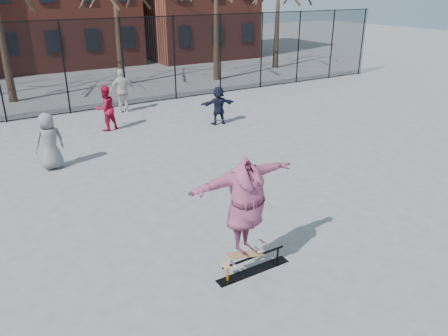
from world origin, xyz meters
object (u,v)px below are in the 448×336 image
skater (246,211)px  bystander_grey (50,141)px  bystander_red (106,108)px  bystander_navy (218,105)px  bystander_white (123,91)px  skateboard (245,257)px  skate_rail (253,265)px

skater → bystander_grey: bearing=98.6°
bystander_red → bystander_navy: bystander_red is taller
bystander_red → skater: bearing=68.5°
bystander_grey → bystander_white: bystander_white is taller
skater → skateboard: bearing=0.0°
skateboard → bystander_white: bystander_white is taller
bystander_grey → bystander_red: (2.66, 2.96, -0.01)m
skate_rail → bystander_grey: size_ratio=0.92×
bystander_grey → bystander_navy: bearing=-176.0°
skateboard → skater: bearing=0.0°
skate_rail → bystander_grey: bearing=106.4°
skateboard → bystander_grey: bearing=104.9°
skateboard → bystander_white: size_ratio=0.46×
bystander_grey → bystander_navy: (6.80, 1.39, -0.11)m
skateboard → skater: skater is taller
bystander_navy → skater: bearing=72.7°
bystander_grey → bystander_white: 6.66m
skateboard → bystander_grey: 7.89m
bystander_white → bystander_grey: bearing=62.8°
bystander_grey → bystander_white: bearing=-135.9°
bystander_red → skateboard: bearing=68.5°
skateboard → skater: size_ratio=0.38×
skate_rail → bystander_grey: bystander_grey is taller
skater → bystander_navy: size_ratio=1.51×
skater → skate_rail: bearing=-6.3°
skater → bystander_white: (2.10, 12.83, -0.45)m
skate_rail → bystander_grey: (-2.24, 7.61, 0.74)m
bystander_navy → skateboard: bearing=72.7°
bystander_grey → bystander_white: size_ratio=0.92×
skater → bystander_grey: size_ratio=1.32×
skate_rail → bystander_navy: bystander_navy is taller
skateboard → bystander_white: (2.10, 12.83, 0.55)m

